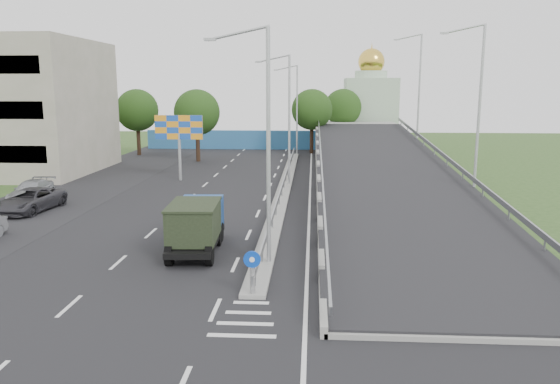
# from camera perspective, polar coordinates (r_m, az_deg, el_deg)

# --- Properties ---
(ground) EXTENTS (160.00, 160.00, 0.00)m
(ground) POSITION_cam_1_polar(r_m,az_deg,el_deg) (18.79, -3.63, -13.54)
(ground) COLOR #2D4C1E
(ground) RESTS_ON ground
(road_surface) EXTENTS (26.00, 90.00, 0.04)m
(road_surface) POSITION_cam_1_polar(r_m,az_deg,el_deg) (38.14, -4.41, -0.90)
(road_surface) COLOR black
(road_surface) RESTS_ON ground
(parking_strip) EXTENTS (8.00, 90.00, 0.05)m
(parking_strip) POSITION_cam_1_polar(r_m,az_deg,el_deg) (41.93, -22.30, -0.62)
(parking_strip) COLOR black
(parking_strip) RESTS_ON ground
(median) EXTENTS (1.00, 44.00, 0.20)m
(median) POSITION_cam_1_polar(r_m,az_deg,el_deg) (41.74, 0.42, 0.30)
(median) COLOR gray
(median) RESTS_ON ground
(overpass_ramp) EXTENTS (10.00, 50.00, 3.50)m
(overpass_ramp) POSITION_cam_1_polar(r_m,az_deg,el_deg) (41.75, 10.77, 2.40)
(overpass_ramp) COLOR gray
(overpass_ramp) RESTS_ON ground
(median_guardrail) EXTENTS (0.09, 44.00, 0.71)m
(median_guardrail) POSITION_cam_1_polar(r_m,az_deg,el_deg) (41.63, 0.42, 1.17)
(median_guardrail) COLOR gray
(median_guardrail) RESTS_ON median
(sign_bollard) EXTENTS (0.64, 0.23, 1.67)m
(sign_bollard) POSITION_cam_1_polar(r_m,az_deg,el_deg) (20.41, -2.90, -8.38)
(sign_bollard) COLOR black
(sign_bollard) RESTS_ON median
(lamp_post_near) EXTENTS (2.74, 0.18, 10.08)m
(lamp_post_near) POSITION_cam_1_polar(r_m,az_deg,el_deg) (23.15, -1.69, 6.03)
(lamp_post_near) COLOR #B2B5B7
(lamp_post_near) RESTS_ON median
(lamp_post_mid) EXTENTS (2.74, 0.18, 10.08)m
(lamp_post_mid) POSITION_cam_1_polar(r_m,az_deg,el_deg) (43.07, 0.72, 8.27)
(lamp_post_mid) COLOR #B2B5B7
(lamp_post_mid) RESTS_ON median
(lamp_post_far) EXTENTS (2.74, 0.18, 10.08)m
(lamp_post_far) POSITION_cam_1_polar(r_m,az_deg,el_deg) (63.04, 1.61, 9.09)
(lamp_post_far) COLOR #B2B5B7
(lamp_post_far) RESTS_ON median
(blue_wall) EXTENTS (30.00, 0.50, 2.40)m
(blue_wall) POSITION_cam_1_polar(r_m,az_deg,el_deg) (69.56, -1.64, 5.45)
(blue_wall) COLOR teal
(blue_wall) RESTS_ON ground
(church) EXTENTS (7.00, 7.00, 13.80)m
(church) POSITION_cam_1_polar(r_m,az_deg,el_deg) (77.41, 9.39, 8.91)
(church) COLOR #B2CCAD
(church) RESTS_ON ground
(billboard) EXTENTS (4.00, 0.24, 5.50)m
(billboard) POSITION_cam_1_polar(r_m,az_deg,el_deg) (46.48, -10.52, 6.28)
(billboard) COLOR #B2B5B7
(billboard) RESTS_ON ground
(tree_left_mid) EXTENTS (4.80, 4.80, 7.60)m
(tree_left_mid) POSITION_cam_1_polar(r_m,az_deg,el_deg) (58.32, -8.67, 8.21)
(tree_left_mid) COLOR black
(tree_left_mid) RESTS_ON ground
(tree_median_far) EXTENTS (4.80, 4.80, 7.60)m
(tree_median_far) POSITION_cam_1_polar(r_m,az_deg,el_deg) (65.03, 3.35, 8.58)
(tree_median_far) COLOR black
(tree_median_far) RESTS_ON ground
(tree_left_far) EXTENTS (4.80, 4.80, 7.60)m
(tree_left_far) POSITION_cam_1_polar(r_m,az_deg,el_deg) (65.23, -14.70, 8.25)
(tree_left_far) COLOR black
(tree_left_far) RESTS_ON ground
(tree_ramp_far) EXTENTS (4.80, 4.80, 7.60)m
(tree_ramp_far) POSITION_cam_1_polar(r_m,az_deg,el_deg) (72.12, 6.59, 8.75)
(tree_ramp_far) COLOR black
(tree_ramp_far) RESTS_ON ground
(dump_truck) EXTENTS (2.41, 5.77, 2.50)m
(dump_truck) POSITION_cam_1_polar(r_m,az_deg,el_deg) (26.40, -8.71, -3.24)
(dump_truck) COLOR black
(dump_truck) RESTS_ON ground
(parked_car_c) EXTENTS (2.95, 5.44, 1.45)m
(parked_car_c) POSITION_cam_1_polar(r_m,az_deg,el_deg) (38.02, -24.64, -0.79)
(parked_car_c) COLOR #323136
(parked_car_c) RESTS_ON ground
(parked_car_d) EXTENTS (2.25, 4.87, 1.38)m
(parked_car_d) POSITION_cam_1_polar(r_m,az_deg,el_deg) (41.71, -24.55, 0.12)
(parked_car_d) COLOR gray
(parked_car_d) RESTS_ON ground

